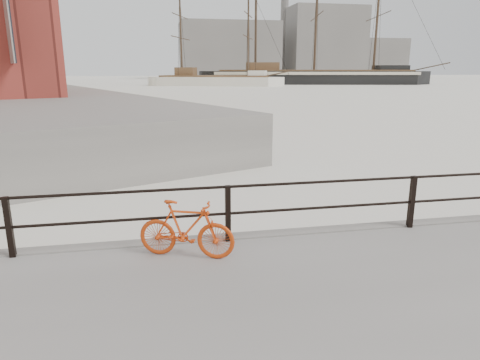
{
  "coord_description": "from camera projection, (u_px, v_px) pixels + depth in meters",
  "views": [
    {
      "loc": [
        -4.62,
        -7.05,
        3.28
      ],
      "look_at": [
        -2.97,
        1.5,
        1.0
      ],
      "focal_mm": 32.0,
      "sensor_mm": 36.0,
      "label": 1
    }
  ],
  "objects": [
    {
      "name": "smokestack",
      "position": [
        285.0,
        15.0,
        153.01
      ],
      "size": [
        2.8,
        2.8,
        44.0
      ],
      "primitive_type": "cylinder",
      "color": "gray",
      "rests_on": "ground"
    },
    {
      "name": "schooner_mid",
      "position": [
        215.0,
        86.0,
        83.5
      ],
      "size": [
        31.26,
        21.32,
        20.75
      ],
      "primitive_type": null,
      "rotation": [
        0.0,
        0.0,
        -0.35
      ],
      "color": "silver",
      "rests_on": "ground"
    },
    {
      "name": "ground",
      "position": [
        403.0,
        241.0,
        8.38
      ],
      "size": [
        400.0,
        400.0,
        0.0
      ],
      "primitive_type": "plane",
      "color": "white",
      "rests_on": "ground"
    },
    {
      "name": "barque_black",
      "position": [
        314.0,
        84.0,
        92.38
      ],
      "size": [
        58.07,
        30.0,
        31.68
      ],
      "primitive_type": null,
      "rotation": [
        0.0,
        0.0,
        -0.22
      ],
      "color": "black",
      "rests_on": "ground"
    },
    {
      "name": "bicycle",
      "position": [
        186.0,
        229.0,
        6.75
      ],
      "size": [
        1.53,
        0.77,
        0.94
      ],
      "primitive_type": "imported",
      "rotation": [
        0.0,
        0.0,
        -0.37
      ],
      "color": "#CC3C0D",
      "rests_on": "promenade"
    },
    {
      "name": "industrial_mid",
      "position": [
        323.0,
        43.0,
        153.18
      ],
      "size": [
        26.0,
        20.0,
        24.0
      ],
      "primitive_type": "cube",
      "color": "gray",
      "rests_on": "ground"
    },
    {
      "name": "industrial_west",
      "position": [
        229.0,
        51.0,
        142.76
      ],
      "size": [
        32.0,
        18.0,
        18.0
      ],
      "primitive_type": "cube",
      "color": "gray",
      "rests_on": "ground"
    },
    {
      "name": "guardrail",
      "position": [
        412.0,
        202.0,
        8.02
      ],
      "size": [
        28.0,
        0.1,
        1.0
      ],
      "primitive_type": null,
      "color": "black",
      "rests_on": "promenade"
    },
    {
      "name": "industrial_east",
      "position": [
        374.0,
        58.0,
        163.42
      ],
      "size": [
        20.0,
        16.0,
        14.0
      ],
      "primitive_type": "cube",
      "color": "gray",
      "rests_on": "ground"
    }
  ]
}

